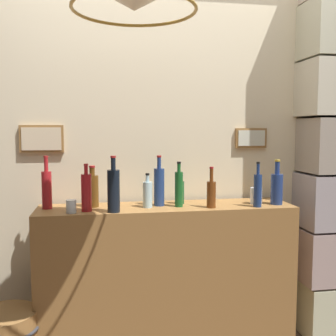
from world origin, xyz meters
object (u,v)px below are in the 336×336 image
(liquor_bottle_gin, at_px, (180,192))
(liquor_bottle_tequila, at_px, (148,194))
(liquor_bottle_amaro, at_px, (114,190))
(liquor_bottle_rye, at_px, (211,193))
(liquor_bottle_bourbon, at_px, (277,188))
(glass_tumbler_highball, at_px, (256,196))
(liquor_bottle_vodka, at_px, (92,190))
(liquor_bottle_port, at_px, (86,192))
(liquor_bottle_rum, at_px, (258,190))
(liquor_bottle_scotch, at_px, (179,188))
(liquor_bottle_mezcal, at_px, (159,186))
(liquor_bottle_sherry, at_px, (47,188))
(glass_tumbler_rocks, at_px, (71,206))

(liquor_bottle_gin, xyz_separation_m, liquor_bottle_tequila, (-0.23, -0.09, 0.01))
(liquor_bottle_amaro, height_order, liquor_bottle_rye, liquor_bottle_amaro)
(liquor_bottle_tequila, xyz_separation_m, liquor_bottle_bourbon, (0.85, -0.04, 0.02))
(glass_tumbler_highball, bearing_deg, liquor_bottle_vodka, 175.83)
(liquor_bottle_rye, relative_size, liquor_bottle_port, 0.90)
(liquor_bottle_tequila, xyz_separation_m, liquor_bottle_rye, (0.39, -0.08, 0.01))
(liquor_bottle_bourbon, relative_size, liquor_bottle_port, 1.02)
(liquor_bottle_rum, bearing_deg, liquor_bottle_amaro, -179.25)
(liquor_bottle_tequila, bearing_deg, liquor_bottle_bourbon, -2.38)
(liquor_bottle_rye, relative_size, liquor_bottle_scotch, 0.90)
(liquor_bottle_port, distance_m, liquor_bottle_rum, 1.07)
(liquor_bottle_vodka, distance_m, glass_tumbler_highball, 1.07)
(liquor_bottle_rum, bearing_deg, liquor_bottle_rye, 175.43)
(liquor_bottle_tequila, distance_m, liquor_bottle_rye, 0.40)
(liquor_bottle_bourbon, bearing_deg, liquor_bottle_mezcal, 173.79)
(liquor_bottle_mezcal, bearing_deg, glass_tumbler_highball, -4.35)
(liquor_bottle_mezcal, distance_m, liquor_bottle_tequila, 0.10)
(liquor_bottle_mezcal, bearing_deg, liquor_bottle_rum, -13.59)
(liquor_bottle_vodka, relative_size, liquor_bottle_tequila, 1.21)
(liquor_bottle_sherry, bearing_deg, liquor_bottle_port, -26.20)
(glass_tumbler_rocks, bearing_deg, liquor_bottle_tequila, 11.53)
(liquor_bottle_sherry, xyz_separation_m, liquor_bottle_port, (0.24, -0.12, -0.01))
(liquor_bottle_rum, bearing_deg, liquor_bottle_port, 177.76)
(liquor_bottle_vodka, relative_size, glass_tumbler_rocks, 3.36)
(liquor_bottle_tequila, distance_m, liquor_bottle_sherry, 0.62)
(liquor_bottle_sherry, xyz_separation_m, liquor_bottle_bourbon, (1.47, -0.10, -0.02))
(glass_tumbler_highball, bearing_deg, liquor_bottle_gin, 169.57)
(liquor_bottle_gin, xyz_separation_m, liquor_bottle_amaro, (-0.44, -0.20, 0.05))
(liquor_bottle_mezcal, xyz_separation_m, liquor_bottle_rye, (0.31, -0.12, -0.03))
(liquor_bottle_mezcal, xyz_separation_m, liquor_bottle_sherry, (-0.70, 0.01, -0.00))
(liquor_bottle_tequila, distance_m, liquor_bottle_bourbon, 0.85)
(liquor_bottle_tequila, bearing_deg, liquor_bottle_mezcal, 30.69)
(glass_tumbler_highball, bearing_deg, liquor_bottle_tequila, 179.96)
(liquor_bottle_mezcal, relative_size, liquor_bottle_rum, 1.13)
(liquor_bottle_port, bearing_deg, liquor_bottle_rum, -2.24)
(liquor_bottle_bourbon, distance_m, liquor_bottle_rum, 0.17)
(liquor_bottle_sherry, bearing_deg, liquor_bottle_bourbon, -3.81)
(liquor_bottle_rye, height_order, liquor_bottle_port, liquor_bottle_port)
(liquor_bottle_vodka, bearing_deg, glass_tumbler_rocks, -125.26)
(liquor_bottle_scotch, relative_size, glass_tumbler_highball, 2.66)
(liquor_bottle_vodka, xyz_separation_m, liquor_bottle_sherry, (-0.28, -0.01, 0.02))
(liquor_bottle_gin, height_order, liquor_bottle_port, liquor_bottle_port)
(liquor_bottle_vodka, distance_m, liquor_bottle_rye, 0.75)
(liquor_bottle_sherry, height_order, liquor_bottle_bourbon, liquor_bottle_sherry)
(liquor_bottle_vodka, relative_size, liquor_bottle_rye, 1.02)
(liquor_bottle_port, bearing_deg, glass_tumbler_highball, 2.98)
(liquor_bottle_amaro, bearing_deg, liquor_bottle_rye, 3.34)
(liquor_bottle_mezcal, relative_size, liquor_bottle_vodka, 1.24)
(liquor_bottle_vodka, bearing_deg, liquor_bottle_amaro, -56.05)
(liquor_bottle_sherry, bearing_deg, liquor_bottle_tequila, -5.76)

